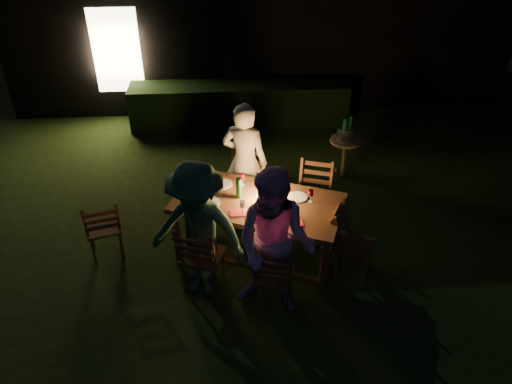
{
  "coord_description": "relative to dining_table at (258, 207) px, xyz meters",
  "views": [
    {
      "loc": [
        -0.77,
        -5.28,
        4.41
      ],
      "look_at": [
        -0.42,
        0.02,
        0.83
      ],
      "focal_mm": 35.0,
      "sensor_mm": 36.0,
      "label": 1
    }
  ],
  "objects": [
    {
      "name": "ice_bucket",
      "position": [
        1.53,
        1.88,
        0.0
      ],
      "size": [
        0.3,
        0.3,
        0.22
      ],
      "primitive_type": "cylinder",
      "color": "#A5A8AD",
      "rests_on": "side_table"
    },
    {
      "name": "side_table",
      "position": [
        1.53,
        1.88,
        -0.18
      ],
      "size": [
        0.5,
        0.5,
        0.67
      ],
      "color": "#846042",
      "rests_on": "ground"
    },
    {
      "name": "chair_spare",
      "position": [
        -1.98,
        0.12,
        -0.48
      ],
      "size": [
        0.54,
        0.56,
        0.97
      ],
      "rotation": [
        0.0,
        0.0,
        0.26
      ],
      "color": "#55301C",
      "rests_on": "ground"
    },
    {
      "name": "bottle_table",
      "position": [
        -0.23,
        0.09,
        0.23
      ],
      "size": [
        0.07,
        0.07,
        0.28
      ],
      "primitive_type": "cylinder",
      "color": "#0F471E",
      "rests_on": "dining_table"
    },
    {
      "name": "wineglass_d",
      "position": [
        0.64,
        -0.06,
        0.17
      ],
      "size": [
        0.06,
        0.06,
        0.18
      ],
      "primitive_type": null,
      "color": "#59070F",
      "rests_on": "dining_table"
    },
    {
      "name": "plate_near_right",
      "position": [
        0.34,
        -0.37,
        0.09
      ],
      "size": [
        0.25,
        0.25,
        0.01
      ],
      "primitive_type": "cylinder",
      "color": "white",
      "rests_on": "dining_table"
    },
    {
      "name": "phone",
      "position": [
        -0.69,
        -0.05,
        0.09
      ],
      "size": [
        0.14,
        0.07,
        0.01
      ],
      "primitive_type": "cube",
      "color": "black",
      "rests_on": "dining_table"
    },
    {
      "name": "chair_far_right",
      "position": [
        0.79,
        0.52,
        -0.47
      ],
      "size": [
        0.58,
        0.61,
        1.03
      ],
      "rotation": [
        0.0,
        0.0,
        2.84
      ],
      "color": "#55301C",
      "rests_on": "ground"
    },
    {
      "name": "wineglass_b",
      "position": [
        -0.71,
        0.15,
        0.17
      ],
      "size": [
        0.06,
        0.06,
        0.18
      ],
      "primitive_type": null,
      "color": "#59070F",
      "rests_on": "dining_table"
    },
    {
      "name": "chair_near_right",
      "position": [
        0.14,
        -0.88,
        -0.5
      ],
      "size": [
        0.51,
        0.54,
        0.92
      ],
      "rotation": [
        0.0,
        0.0,
        -0.27
      ],
      "color": "#55301C",
      "rests_on": "ground"
    },
    {
      "name": "plate_near_left",
      "position": [
        -0.59,
        -0.0,
        0.09
      ],
      "size": [
        0.25,
        0.25,
        0.01
      ],
      "primitive_type": "cylinder",
      "color": "white",
      "rests_on": "dining_table"
    },
    {
      "name": "chair_near_left",
      "position": [
        -0.7,
        -0.55,
        -0.46
      ],
      "size": [
        0.6,
        0.63,
        1.05
      ],
      "rotation": [
        0.0,
        0.0,
        -0.32
      ],
      "color": "#55301C",
      "rests_on": "ground"
    },
    {
      "name": "person_house_side",
      "position": [
        -0.12,
        0.93,
        0.11
      ],
      "size": [
        0.75,
        0.63,
        1.77
      ],
      "primitive_type": "imported",
      "rotation": [
        0.0,
        0.0,
        2.77
      ],
      "color": "white",
      "rests_on": "ground"
    },
    {
      "name": "dining_table",
      "position": [
        0.0,
        0.0,
        0.0
      ],
      "size": [
        2.3,
        1.72,
        0.86
      ],
      "rotation": [
        0.0,
        0.0,
        -0.37
      ],
      "color": "#55301C",
      "rests_on": "ground"
    },
    {
      "name": "chair_far_left",
      "position": [
        -0.14,
        0.88,
        -0.47
      ],
      "size": [
        0.58,
        0.6,
        1.03
      ],
      "rotation": [
        0.0,
        0.0,
        2.86
      ],
      "color": "#55301C",
      "rests_on": "ground"
    },
    {
      "name": "bottle_bucket_a",
      "position": [
        1.48,
        1.84,
        0.05
      ],
      "size": [
        0.07,
        0.07,
        0.32
      ],
      "primitive_type": "cylinder",
      "color": "#0F471E",
      "rests_on": "side_table"
    },
    {
      "name": "garden_envelope",
      "position": [
        0.4,
        6.38,
        0.8
      ],
      "size": [
        40.0,
        40.0,
        3.2
      ],
      "color": "black",
      "rests_on": "ground"
    },
    {
      "name": "napkin_left",
      "position": [
        -0.26,
        -0.24,
        0.09
      ],
      "size": [
        0.18,
        0.14,
        0.01
      ],
      "primitive_type": "cube",
      "color": "red",
      "rests_on": "dining_table"
    },
    {
      "name": "plate_far_left",
      "position": [
        -0.43,
        0.41,
        0.09
      ],
      "size": [
        0.25,
        0.25,
        0.01
      ],
      "primitive_type": "cylinder",
      "color": "white",
      "rests_on": "dining_table"
    },
    {
      "name": "bottle_bucket_b",
      "position": [
        1.58,
        1.92,
        0.05
      ],
      "size": [
        0.07,
        0.07,
        0.32
      ],
      "primitive_type": "cylinder",
      "color": "#0F471E",
      "rests_on": "side_table"
    },
    {
      "name": "napkin_right",
      "position": [
        0.4,
        -0.48,
        0.09
      ],
      "size": [
        0.18,
        0.14,
        0.01
      ],
      "primitive_type": "cube",
      "color": "red",
      "rests_on": "dining_table"
    },
    {
      "name": "wineglass_c",
      "position": [
        0.18,
        -0.37,
        0.17
      ],
      "size": [
        0.06,
        0.06,
        0.18
      ],
      "primitive_type": null,
      "color": "#59070F",
      "rests_on": "dining_table"
    },
    {
      "name": "chair_end",
      "position": [
        1.14,
        -0.45,
        -0.47
      ],
      "size": [
        0.63,
        0.61,
        1.01
      ],
      "rotation": [
        0.0,
        0.0,
        -2.02
      ],
      "color": "#55301C",
      "rests_on": "ground"
    },
    {
      "name": "person_opp_right",
      "position": [
        0.12,
        -0.93,
        0.15
      ],
      "size": [
        1.09,
        0.98,
        1.85
      ],
      "primitive_type": "imported",
      "rotation": [
        0.0,
        0.0,
        -0.37
      ],
      "color": "#CB8CC8",
      "rests_on": "ground"
    },
    {
      "name": "lantern",
      "position": [
        0.06,
        0.03,
        0.24
      ],
      "size": [
        0.16,
        0.16,
        0.35
      ],
      "color": "white",
      "rests_on": "dining_table"
    },
    {
      "name": "person_opp_left",
      "position": [
        -0.72,
        -0.6,
        0.11
      ],
      "size": [
        1.31,
        1.03,
        1.78
      ],
      "primitive_type": "imported",
      "rotation": [
        0.0,
        0.0,
        -0.37
      ],
      "color": "#2B573B",
      "rests_on": "ground"
    },
    {
      "name": "wineglass_a",
      "position": [
        -0.18,
        0.37,
        0.17
      ],
      "size": [
        0.06,
        0.06,
        0.18
      ],
      "primitive_type": null,
      "color": "#59070F",
      "rests_on": "dining_table"
    },
    {
      "name": "plate_far_right",
      "position": [
        0.5,
        0.04,
        0.09
      ],
      "size": [
        0.25,
        0.25,
        0.01
      ],
      "primitive_type": "cylinder",
      "color": "white",
      "rests_on": "dining_table"
    },
    {
      "name": "wineglass_e",
      "position": [
        -0.2,
        -0.24,
        0.17
      ],
      "size": [
        0.06,
        0.06,
        0.18
      ],
      "primitive_type": null,
      "color": "silver",
      "rests_on": "dining_table"
    }
  ]
}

